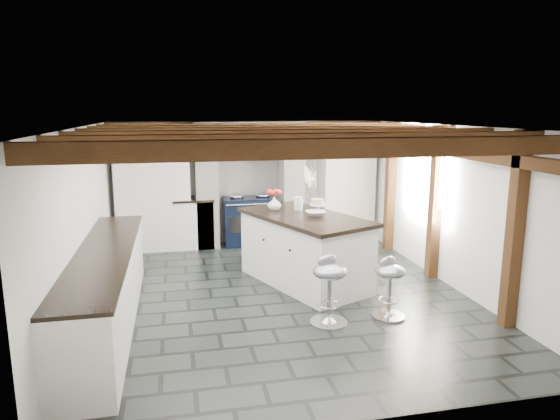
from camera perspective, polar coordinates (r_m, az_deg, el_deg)
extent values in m
plane|color=black|center=(7.06, -0.13, -9.46)|extent=(6.00, 6.00, 0.00)
plane|color=silver|center=(9.65, -3.78, 3.27)|extent=(5.00, 0.00, 5.00)
plane|color=silver|center=(6.70, -21.57, -1.16)|extent=(0.00, 6.00, 6.00)
plane|color=silver|center=(7.64, 18.56, 0.52)|extent=(0.00, 6.00, 6.00)
plane|color=white|center=(6.60, -0.13, 9.55)|extent=(6.00, 6.00, 0.00)
cube|color=white|center=(9.30, -8.38, 1.62)|extent=(0.40, 0.60, 1.90)
cube|color=white|center=(9.53, 1.26, 1.98)|extent=(0.40, 0.60, 1.90)
cube|color=#4D3016|center=(9.27, -3.58, 8.16)|extent=(2.10, 0.65, 0.18)
cube|color=white|center=(9.26, -3.59, 9.12)|extent=(2.00, 0.60, 0.31)
cube|color=black|center=(8.95, -3.28, 8.43)|extent=(1.00, 0.03, 0.22)
cube|color=silver|center=(8.93, -3.27, 8.43)|extent=(0.90, 0.01, 0.14)
cube|color=white|center=(9.29, -14.25, 1.68)|extent=(1.30, 0.58, 2.00)
cube|color=white|center=(9.83, 7.53, 2.46)|extent=(1.00, 0.58, 2.00)
cube|color=white|center=(6.27, -19.25, -8.58)|extent=(0.60, 3.80, 0.88)
cube|color=black|center=(6.13, -19.53, -4.53)|extent=(0.64, 3.80, 0.04)
cube|color=white|center=(9.39, -9.81, -1.51)|extent=(0.70, 0.60, 0.88)
cube|color=black|center=(9.30, -9.91, 1.26)|extent=(0.74, 0.64, 0.04)
cube|color=#4D3016|center=(7.49, 18.42, 6.52)|extent=(0.15, 5.80, 0.14)
plane|color=white|center=(8.08, 16.48, 4.10)|extent=(0.00, 0.90, 0.90)
cube|color=#4D3016|center=(4.09, 7.38, 7.03)|extent=(5.00, 0.16, 0.16)
cube|color=#4D3016|center=(4.92, 4.03, 7.82)|extent=(5.00, 0.16, 0.16)
cube|color=#4D3016|center=(5.75, 1.65, 8.37)|extent=(5.00, 0.16, 0.16)
cube|color=#4D3016|center=(6.60, -0.13, 8.77)|extent=(5.00, 0.16, 0.16)
cube|color=#4D3016|center=(7.45, -1.51, 9.07)|extent=(5.00, 0.16, 0.16)
cube|color=#4D3016|center=(8.30, -2.61, 9.31)|extent=(5.00, 0.16, 0.16)
cube|color=#4D3016|center=(9.16, -3.51, 9.50)|extent=(5.00, 0.16, 0.16)
cube|color=#4D3016|center=(6.29, 25.25, -2.23)|extent=(0.15, 0.15, 2.30)
cube|color=#4D3016|center=(7.77, 17.31, 0.78)|extent=(0.15, 0.15, 2.30)
cube|color=#4D3016|center=(9.17, 12.48, 2.60)|extent=(0.15, 0.15, 2.30)
cylinder|color=black|center=(6.68, 3.76, 6.37)|extent=(0.01, 0.01, 0.56)
cylinder|color=white|center=(6.71, 3.73, 3.56)|extent=(0.09, 0.09, 0.22)
cylinder|color=black|center=(6.98, 3.49, 6.59)|extent=(0.01, 0.01, 0.56)
cylinder|color=white|center=(7.01, 3.46, 3.90)|extent=(0.09, 0.09, 0.22)
cylinder|color=black|center=(7.28, 3.25, 6.79)|extent=(0.01, 0.01, 0.56)
cylinder|color=white|center=(7.31, 3.22, 4.22)|extent=(0.09, 0.09, 0.22)
cube|color=black|center=(9.46, -3.45, -1.20)|extent=(1.00, 0.60, 0.90)
ellipsoid|color=silver|center=(9.33, -5.00, 1.61)|extent=(0.28, 0.28, 0.11)
ellipsoid|color=silver|center=(9.41, -1.98, 1.72)|extent=(0.28, 0.28, 0.11)
cylinder|color=silver|center=(9.08, -3.18, 0.65)|extent=(0.95, 0.03, 0.03)
cube|color=black|center=(9.14, -4.72, -1.67)|extent=(0.35, 0.02, 0.30)
cube|color=black|center=(9.21, -1.63, -1.53)|extent=(0.35, 0.02, 0.30)
cube|color=white|center=(7.32, 2.83, -4.72)|extent=(1.67, 2.20, 0.96)
cube|color=black|center=(7.19, 2.87, -0.82)|extent=(1.78, 2.31, 0.05)
imported|color=white|center=(7.51, -0.65, 0.74)|extent=(0.26, 0.26, 0.21)
ellipsoid|color=red|center=(7.48, -0.65, 2.03)|extent=(0.22, 0.22, 0.13)
cylinder|color=white|center=(7.56, 2.11, 0.77)|extent=(0.13, 0.13, 0.20)
imported|color=white|center=(7.16, 4.11, -0.38)|extent=(0.37, 0.37, 0.07)
cylinder|color=white|center=(7.38, 4.31, 0.13)|extent=(0.05, 0.05, 0.11)
cylinder|color=white|center=(7.37, 4.32, 0.61)|extent=(0.24, 0.24, 0.02)
cylinder|color=tan|center=(7.36, 4.33, 0.97)|extent=(0.19, 0.19, 0.08)
cylinder|color=silver|center=(6.43, 12.29, -11.76)|extent=(0.41, 0.41, 0.03)
cone|color=silver|center=(6.41, 12.30, -11.42)|extent=(0.18, 0.18, 0.07)
cylinder|color=silver|center=(6.32, 12.40, -9.33)|extent=(0.05, 0.05, 0.51)
torus|color=silver|center=(6.35, 12.37, -10.03)|extent=(0.26, 0.26, 0.02)
ellipsoid|color=gray|center=(6.23, 12.51, -6.86)|extent=(0.48, 0.48, 0.17)
ellipsoid|color=gray|center=(6.26, 11.95, -5.85)|extent=(0.28, 0.19, 0.14)
cylinder|color=silver|center=(6.14, 5.59, -12.67)|extent=(0.45, 0.45, 0.03)
cone|color=silver|center=(6.12, 5.60, -12.28)|extent=(0.20, 0.20, 0.08)
cylinder|color=silver|center=(6.02, 5.65, -9.86)|extent=(0.05, 0.05, 0.56)
torus|color=silver|center=(6.05, 5.63, -10.68)|extent=(0.29, 0.29, 0.02)
ellipsoid|color=gray|center=(5.91, 5.71, -6.99)|extent=(0.54, 0.54, 0.18)
ellipsoid|color=gray|center=(5.95, 5.08, -5.81)|extent=(0.31, 0.22, 0.16)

